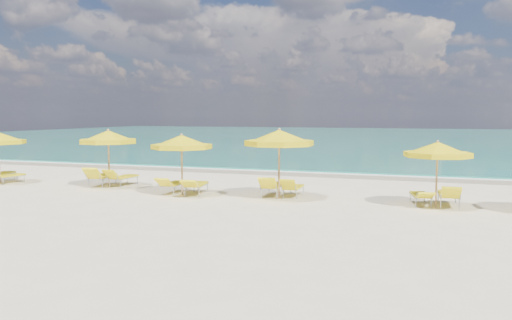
% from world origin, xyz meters
% --- Properties ---
extents(ground_plane, '(120.00, 120.00, 0.00)m').
position_xyz_m(ground_plane, '(0.00, 0.00, 0.00)').
color(ground_plane, beige).
extents(ocean, '(120.00, 80.00, 0.30)m').
position_xyz_m(ocean, '(0.00, 48.00, 0.00)').
color(ocean, '#14735E').
rests_on(ocean, ground).
extents(wet_sand_band, '(120.00, 2.60, 0.01)m').
position_xyz_m(wet_sand_band, '(0.00, 7.40, 0.00)').
color(wet_sand_band, tan).
rests_on(wet_sand_band, ground).
extents(foam_line, '(120.00, 1.20, 0.03)m').
position_xyz_m(foam_line, '(0.00, 8.20, 0.00)').
color(foam_line, white).
rests_on(foam_line, ground).
extents(whitecap_near, '(14.00, 0.36, 0.05)m').
position_xyz_m(whitecap_near, '(-6.00, 17.00, 0.00)').
color(whitecap_near, white).
rests_on(whitecap_near, ground).
extents(whitecap_far, '(18.00, 0.30, 0.05)m').
position_xyz_m(whitecap_far, '(8.00, 24.00, 0.00)').
color(whitecap_far, white).
rests_on(whitecap_far, ground).
extents(umbrella_2, '(2.81, 2.81, 2.42)m').
position_xyz_m(umbrella_2, '(-6.07, 0.28, 2.06)').
color(umbrella_2, tan).
rests_on(umbrella_2, ground).
extents(umbrella_3, '(2.83, 2.83, 2.31)m').
position_xyz_m(umbrella_3, '(-2.22, -0.60, 1.97)').
color(umbrella_3, tan).
rests_on(umbrella_3, ground).
extents(umbrella_4, '(3.31, 3.31, 2.54)m').
position_xyz_m(umbrella_4, '(1.44, -0.16, 2.16)').
color(umbrella_4, tan).
rests_on(umbrella_4, ground).
extents(umbrella_5, '(2.51, 2.51, 2.20)m').
position_xyz_m(umbrella_5, '(6.79, -0.21, 1.87)').
color(umbrella_5, tan).
rests_on(umbrella_5, ground).
extents(lounger_1_left, '(0.83, 1.91, 0.67)m').
position_xyz_m(lounger_1_left, '(-11.66, 0.01, 0.22)').
color(lounger_1_left, '#A5A8AD').
rests_on(lounger_1_left, ground).
extents(lounger_1_right, '(0.75, 1.70, 0.60)m').
position_xyz_m(lounger_1_right, '(-10.93, -0.16, 0.19)').
color(lounger_1_right, '#A5A8AD').
rests_on(lounger_1_right, ground).
extents(lounger_2_left, '(0.99, 2.03, 0.91)m').
position_xyz_m(lounger_2_left, '(-6.55, 0.44, 0.24)').
color(lounger_2_left, '#A5A8AD').
rests_on(lounger_2_left, ground).
extents(lounger_2_right, '(0.69, 1.80, 0.81)m').
position_xyz_m(lounger_2_right, '(-5.71, 0.76, 0.22)').
color(lounger_2_right, '#A5A8AD').
rests_on(lounger_2_right, ground).
extents(lounger_3_left, '(0.64, 1.78, 0.72)m').
position_xyz_m(lounger_3_left, '(-2.75, -0.31, 0.21)').
color(lounger_3_left, '#A5A8AD').
rests_on(lounger_3_left, ground).
extents(lounger_3_right, '(0.90, 1.94, 0.72)m').
position_xyz_m(lounger_3_right, '(-1.77, -0.33, 0.22)').
color(lounger_3_right, '#A5A8AD').
rests_on(lounger_3_right, ground).
extents(lounger_4_left, '(0.80, 1.96, 0.85)m').
position_xyz_m(lounger_4_left, '(1.09, 0.23, 0.24)').
color(lounger_4_left, '#A5A8AD').
rests_on(lounger_4_left, ground).
extents(lounger_4_right, '(0.58, 1.63, 0.77)m').
position_xyz_m(lounger_4_right, '(1.84, 0.35, 0.21)').
color(lounger_4_right, '#A5A8AD').
rests_on(lounger_4_right, ground).
extents(lounger_5_left, '(0.85, 1.73, 0.60)m').
position_xyz_m(lounger_5_left, '(6.31, 0.10, 0.19)').
color(lounger_5_left, '#A5A8AD').
rests_on(lounger_5_left, ground).
extents(lounger_5_right, '(0.69, 1.89, 0.82)m').
position_xyz_m(lounger_5_right, '(7.18, 0.18, 0.23)').
color(lounger_5_right, '#A5A8AD').
rests_on(lounger_5_right, ground).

